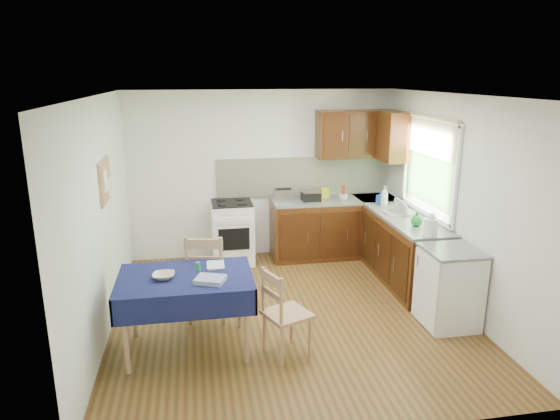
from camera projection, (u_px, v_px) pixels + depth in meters
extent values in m
plane|color=#553416|center=(289.00, 313.00, 5.85)|extent=(4.20, 4.20, 0.00)
cube|color=white|center=(290.00, 95.00, 5.19)|extent=(4.00, 4.20, 0.02)
cube|color=white|center=(263.00, 175.00, 7.52)|extent=(4.00, 0.02, 2.50)
cube|color=white|center=(345.00, 288.00, 3.53)|extent=(4.00, 0.02, 2.50)
cube|color=white|center=(101.00, 220.00, 5.19)|extent=(0.02, 4.20, 2.50)
cube|color=white|center=(456.00, 203.00, 5.85)|extent=(0.02, 4.20, 2.50)
cube|color=#371209|center=(334.00, 229.00, 7.62)|extent=(1.90, 0.60, 0.86)
cube|color=#371209|center=(405.00, 252.00, 6.64)|extent=(0.60, 1.70, 0.86)
cube|color=slate|center=(335.00, 200.00, 7.50)|extent=(1.90, 0.60, 0.04)
cube|color=slate|center=(407.00, 219.00, 6.52)|extent=(0.60, 1.70, 0.04)
cube|color=slate|center=(376.00, 198.00, 7.61)|extent=(0.60, 0.60, 0.04)
cube|color=white|center=(305.00, 176.00, 7.62)|extent=(2.70, 0.02, 0.60)
cube|color=#371209|center=(357.00, 134.00, 7.43)|extent=(1.20, 0.35, 0.70)
cube|color=#371209|center=(395.00, 137.00, 7.09)|extent=(0.35, 0.50, 0.70)
cube|color=white|center=(232.00, 233.00, 7.36)|extent=(0.60, 0.60, 0.90)
cube|color=black|center=(232.00, 203.00, 7.24)|extent=(0.58, 0.58, 0.02)
cube|color=black|center=(234.00, 239.00, 7.07)|extent=(0.44, 0.01, 0.32)
cube|color=#2D5723|center=(429.00, 171.00, 6.45)|extent=(0.01, 1.40, 0.85)
cube|color=white|center=(432.00, 120.00, 6.28)|extent=(0.04, 1.48, 0.06)
cube|color=white|center=(425.00, 212.00, 6.59)|extent=(0.04, 1.48, 0.06)
cube|color=tan|center=(430.00, 138.00, 6.33)|extent=(0.02, 1.36, 0.44)
cube|color=white|center=(449.00, 289.00, 5.50)|extent=(0.55, 0.58, 0.85)
cube|color=slate|center=(453.00, 251.00, 5.38)|extent=(0.58, 0.60, 0.03)
cube|color=tan|center=(105.00, 181.00, 5.38)|extent=(0.02, 0.62, 0.47)
cube|color=#A36744|center=(106.00, 181.00, 5.39)|extent=(0.01, 0.56, 0.41)
cube|color=white|center=(106.00, 180.00, 5.31)|extent=(0.00, 0.18, 0.24)
cube|color=white|center=(110.00, 187.00, 5.53)|extent=(0.00, 0.15, 0.20)
cube|color=#111043|center=(185.00, 278.00, 4.90)|extent=(1.28, 0.85, 0.03)
cube|color=#111043|center=(185.00, 308.00, 4.51)|extent=(1.32, 0.02, 0.26)
cube|color=#111043|center=(186.00, 272.00, 5.34)|extent=(1.32, 0.02, 0.26)
cube|color=#111043|center=(118.00, 293.00, 4.82)|extent=(0.02, 0.89, 0.26)
cube|color=#111043|center=(251.00, 284.00, 5.04)|extent=(0.02, 0.89, 0.26)
cylinder|color=tan|center=(125.00, 336.00, 4.58)|extent=(0.05, 0.05, 0.77)
cylinder|color=tan|center=(246.00, 326.00, 4.77)|extent=(0.05, 0.05, 0.77)
cylinder|color=tan|center=(133.00, 304.00, 5.24)|extent=(0.05, 0.05, 0.77)
cylinder|color=tan|center=(239.00, 296.00, 5.42)|extent=(0.05, 0.05, 0.77)
cube|color=tan|center=(208.00, 278.00, 5.64)|extent=(0.54, 0.54, 0.04)
cube|color=tan|center=(204.00, 252.00, 5.35)|extent=(0.41, 0.12, 0.33)
cylinder|color=tan|center=(227.00, 291.00, 5.87)|extent=(0.04, 0.04, 0.49)
cylinder|color=tan|center=(196.00, 290.00, 5.89)|extent=(0.04, 0.04, 0.49)
cylinder|color=tan|center=(223.00, 305.00, 5.52)|extent=(0.04, 0.04, 0.49)
cylinder|color=tan|center=(190.00, 304.00, 5.53)|extent=(0.04, 0.04, 0.49)
cube|color=tan|center=(287.00, 314.00, 4.90)|extent=(0.53, 0.53, 0.04)
cube|color=tan|center=(272.00, 287.00, 4.72)|extent=(0.17, 0.35, 0.29)
cylinder|color=tan|center=(310.00, 337.00, 4.91)|extent=(0.03, 0.03, 0.43)
cylinder|color=tan|center=(292.00, 323.00, 5.18)|extent=(0.03, 0.03, 0.43)
cylinder|color=tan|center=(282.00, 346.00, 4.74)|extent=(0.03, 0.03, 0.43)
cylinder|color=tan|center=(265.00, 331.00, 5.01)|extent=(0.03, 0.03, 0.43)
cube|color=#AEADB2|center=(283.00, 195.00, 7.30)|extent=(0.28, 0.17, 0.19)
cube|color=black|center=(283.00, 188.00, 7.27)|extent=(0.23, 0.02, 0.02)
cube|color=black|center=(311.00, 196.00, 7.38)|extent=(0.27, 0.23, 0.13)
cube|color=#AEADB2|center=(311.00, 191.00, 7.36)|extent=(0.27, 0.23, 0.03)
cylinder|color=red|center=(343.00, 192.00, 7.42)|extent=(0.05, 0.05, 0.22)
cube|color=gold|center=(325.00, 193.00, 7.53)|extent=(0.12, 0.09, 0.16)
cube|color=#98989D|center=(401.00, 213.00, 6.70)|extent=(0.42, 0.32, 0.02)
cylinder|color=white|center=(401.00, 207.00, 6.68)|extent=(0.05, 0.20, 0.20)
cylinder|color=white|center=(430.00, 227.00, 5.77)|extent=(0.16, 0.16, 0.20)
sphere|color=white|center=(431.00, 217.00, 5.74)|extent=(0.10, 0.10, 0.10)
imported|color=silver|center=(343.00, 197.00, 7.39)|extent=(0.14, 0.14, 0.10)
imported|color=white|center=(384.00, 196.00, 7.11)|extent=(0.15, 0.15, 0.28)
imported|color=blue|center=(380.00, 197.00, 7.19)|extent=(0.12, 0.12, 0.19)
imported|color=#238131|center=(417.00, 219.00, 6.14)|extent=(0.19, 0.19, 0.19)
imported|color=beige|center=(164.00, 276.00, 4.83)|extent=(0.22, 0.22, 0.05)
imported|color=white|center=(207.00, 266.00, 5.13)|extent=(0.18, 0.25, 0.02)
cylinder|color=green|center=(198.00, 267.00, 5.01)|extent=(0.05, 0.05, 0.09)
cube|color=navy|center=(210.00, 280.00, 4.75)|extent=(0.33, 0.30, 0.05)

